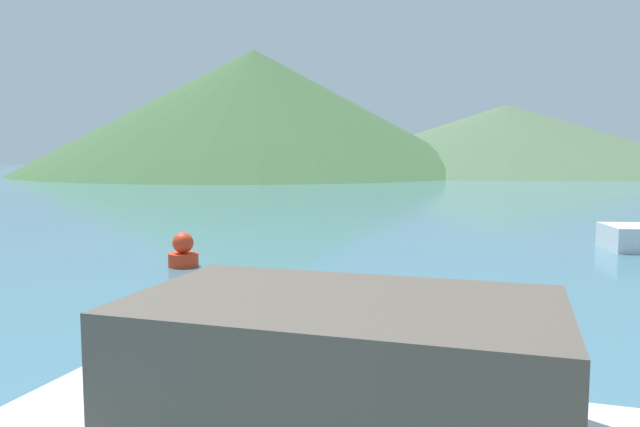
# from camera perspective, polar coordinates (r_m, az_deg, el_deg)

# --- Properties ---
(buoy_marker) EXTENTS (0.68, 0.68, 0.78)m
(buoy_marker) POSITION_cam_1_polar(r_m,az_deg,el_deg) (14.53, -12.40, -3.50)
(buoy_marker) COLOR red
(buoy_marker) RESTS_ON ground_plane
(hill_west) EXTENTS (55.27, 55.27, 14.83)m
(hill_west) POSITION_cam_1_polar(r_m,az_deg,el_deg) (76.87, -6.03, 9.23)
(hill_west) COLOR #3D6038
(hill_west) RESTS_ON ground_plane
(hill_central) EXTENTS (53.62, 53.62, 8.58)m
(hill_central) POSITION_cam_1_polar(r_m,az_deg,el_deg) (84.15, 16.63, 6.59)
(hill_central) COLOR #4C6647
(hill_central) RESTS_ON ground_plane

